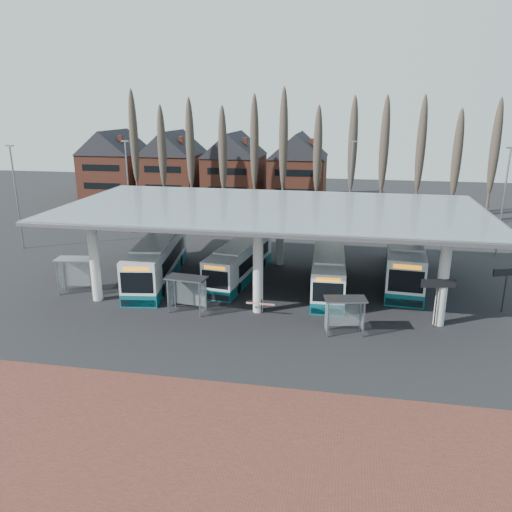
% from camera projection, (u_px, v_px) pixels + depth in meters
% --- Properties ---
extents(ground, '(140.00, 140.00, 0.00)m').
position_uv_depth(ground, '(251.00, 326.00, 32.39)').
color(ground, black).
rests_on(ground, ground).
extents(brick_strip, '(70.00, 10.00, 0.03)m').
position_uv_depth(brick_strip, '(197.00, 444.00, 21.09)').
color(brick_strip, brown).
rests_on(brick_strip, ground).
extents(station_canopy, '(32.00, 16.00, 6.34)m').
position_uv_depth(station_canopy, '(271.00, 215.00, 38.27)').
color(station_canopy, silver).
rests_on(station_canopy, ground).
extents(poplar_row, '(45.10, 1.10, 14.50)m').
position_uv_depth(poplar_row, '(302.00, 148.00, 60.91)').
color(poplar_row, '#473D33').
rests_on(poplar_row, ground).
extents(townhouse_row, '(36.80, 10.30, 12.25)m').
position_uv_depth(townhouse_row, '(204.00, 160.00, 74.82)').
color(townhouse_row, brown).
rests_on(townhouse_row, ground).
extents(lamp_post_a, '(0.80, 0.16, 10.17)m').
position_uv_depth(lamp_post_a, '(128.00, 185.00, 54.67)').
color(lamp_post_a, slate).
rests_on(lamp_post_a, ground).
extents(lamp_post_b, '(0.80, 0.16, 10.17)m').
position_uv_depth(lamp_post_b, '(350.00, 186.00, 54.28)').
color(lamp_post_b, slate).
rests_on(lamp_post_b, ground).
extents(lamp_post_c, '(0.80, 0.16, 10.17)m').
position_uv_depth(lamp_post_c, '(503.00, 200.00, 46.21)').
color(lamp_post_c, slate).
rests_on(lamp_post_c, ground).
extents(lamp_post_d, '(0.80, 0.16, 10.17)m').
position_uv_depth(lamp_post_d, '(16.00, 196.00, 48.53)').
color(lamp_post_d, slate).
rests_on(lamp_post_d, ground).
extents(bus_0, '(4.36, 12.55, 3.42)m').
position_uv_depth(bus_0, '(157.00, 260.00, 40.78)').
color(bus_0, silver).
rests_on(bus_0, ground).
extents(bus_1, '(3.66, 11.05, 3.01)m').
position_uv_depth(bus_1, '(240.00, 261.00, 41.12)').
color(bus_1, silver).
rests_on(bus_1, ground).
extents(bus_2, '(2.77, 11.10, 3.06)m').
position_uv_depth(bus_2, '(328.00, 270.00, 38.87)').
color(bus_2, silver).
rests_on(bus_2, ground).
extents(bus_3, '(3.71, 13.01, 3.57)m').
position_uv_depth(bus_3, '(404.00, 259.00, 40.87)').
color(bus_3, silver).
rests_on(bus_3, ground).
extents(shelter_0, '(3.12, 1.86, 2.73)m').
position_uv_depth(shelter_0, '(77.00, 267.00, 37.80)').
color(shelter_0, gray).
rests_on(shelter_0, ground).
extents(shelter_1, '(2.89, 1.69, 2.55)m').
position_uv_depth(shelter_1, '(187.00, 286.00, 34.24)').
color(shelter_1, gray).
rests_on(shelter_1, ground).
extents(shelter_2, '(2.75, 1.72, 2.37)m').
position_uv_depth(shelter_2, '(345.00, 307.00, 30.99)').
color(shelter_2, gray).
rests_on(shelter_2, ground).
extents(info_sign_0, '(2.17, 0.53, 3.26)m').
position_uv_depth(info_sign_0, '(438.00, 287.00, 31.55)').
color(info_sign_0, black).
rests_on(info_sign_0, ground).
extents(info_sign_1, '(2.03, 0.87, 3.17)m').
position_uv_depth(info_sign_1, '(507.00, 275.00, 33.97)').
color(info_sign_1, black).
rests_on(info_sign_1, ground).
extents(barrier, '(1.97, 0.54, 0.98)m').
position_uv_depth(barrier, '(261.00, 304.00, 33.95)').
color(barrier, black).
rests_on(barrier, ground).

